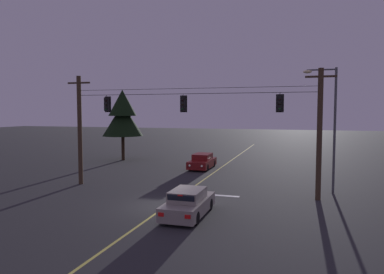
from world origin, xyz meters
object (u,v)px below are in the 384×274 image
Objects in this scene: car_waiting_near_lane at (188,203)px; street_lamp_corner at (330,119)px; traffic_light_centre at (280,103)px; traffic_light_left_inner at (183,104)px; traffic_light_leftmost at (107,104)px; car_oncoming_lead at (202,162)px; tree_verge_near at (123,115)px.

car_waiting_near_lane is 0.53× the size of street_lamp_corner.
traffic_light_centre reaches higher than car_waiting_near_lane.
street_lamp_corner reaches higher than traffic_light_left_inner.
car_oncoming_lead is (4.42, 9.57, -5.21)m from traffic_light_leftmost.
tree_verge_near is (-20.42, 10.56, 0.06)m from street_lamp_corner.
car_waiting_near_lane is at bearing -127.60° from traffic_light_centre.
street_lamp_corner is (9.31, 2.12, -0.97)m from traffic_light_left_inner.
car_oncoming_lead is (-7.52, 9.57, -5.21)m from traffic_light_centre.
car_oncoming_lead is at bearing 144.82° from street_lamp_corner.
street_lamp_corner reaches higher than tree_verge_near.
traffic_light_leftmost is 0.15× the size of street_lamp_corner.
traffic_light_left_inner is 16.88m from tree_verge_near.
traffic_light_centre is 0.16× the size of tree_verge_near.
tree_verge_near is (-11.11, 12.67, -0.91)m from traffic_light_left_inner.
car_oncoming_lead is at bearing 102.51° from car_waiting_near_lane.
traffic_light_leftmost is 13.81m from tree_verge_near.
car_oncoming_lead is at bearing 97.52° from traffic_light_left_inner.
traffic_light_leftmost is 10.81m from car_waiting_near_lane.
traffic_light_centre is at bearing 0.00° from traffic_light_left_inner.
car_waiting_near_lane is at bearing -133.80° from street_lamp_corner.
street_lamp_corner is at bearing 8.03° from traffic_light_leftmost.
traffic_light_leftmost is 0.28× the size of car_waiting_near_lane.
tree_verge_near is at bearing 113.18° from traffic_light_leftmost.
traffic_light_centre is at bearing 52.40° from car_waiting_near_lane.
tree_verge_near is at bearing 152.67° from street_lamp_corner.
car_waiting_near_lane is at bearing -69.19° from traffic_light_left_inner.
street_lamp_corner is at bearing -27.33° from tree_verge_near.
street_lamp_corner reaches higher than traffic_light_leftmost.
traffic_light_leftmost reaches higher than car_waiting_near_lane.
traffic_light_leftmost is 0.16× the size of tree_verge_near.
traffic_light_left_inner is 0.16× the size of tree_verge_near.
car_oncoming_lead is 0.57× the size of tree_verge_near.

